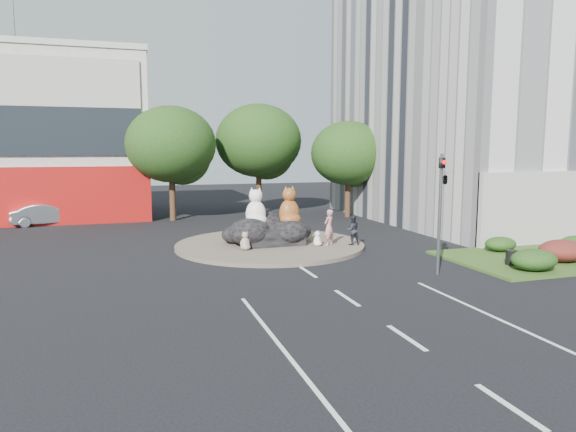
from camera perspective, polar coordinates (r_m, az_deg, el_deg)
name	(u,v)px	position (r m, az deg, el deg)	size (l,w,h in m)	color
ground	(347,298)	(18.28, 6.56, -9.05)	(120.00, 120.00, 0.00)	black
roundabout_island	(270,245)	(27.44, -2.02, -3.23)	(10.00, 10.00, 0.20)	brown
rock_plinth	(270,235)	(27.34, -2.03, -2.10)	(3.20, 2.60, 0.90)	black
grass_verge	(553,258)	(27.50, 27.32, -4.13)	(10.00, 6.00, 0.12)	#2E4C19
tree_left	(172,148)	(38.18, -12.77, 7.36)	(6.46, 6.46, 8.27)	#382314
tree_mid	(259,144)	(41.34, -3.22, 7.95)	(6.84, 6.84, 8.76)	#382314
tree_right	(349,156)	(39.56, 6.76, 6.59)	(5.70, 5.70, 7.30)	#382314
hedge_near_green	(534,260)	(23.94, 25.66, -4.40)	(2.00, 1.60, 0.90)	black
hedge_red	(562,251)	(26.36, 28.15, -3.42)	(2.20, 1.76, 0.99)	#521618
hedge_back_green	(501,244)	(27.72, 22.55, -2.89)	(1.60, 1.28, 0.72)	black
traffic_light	(443,188)	(21.85, 16.82, 3.04)	(0.44, 1.24, 5.00)	#595B60
street_lamp	(499,160)	(31.26, 22.40, 5.74)	(2.34, 0.22, 8.06)	#595B60
cat_white	(256,207)	(27.12, -3.61, 0.99)	(1.25, 1.08, 2.08)	white
cat_tabby	(289,206)	(27.25, 0.14, 1.12)	(1.29, 1.12, 2.16)	orange
kitten_calico	(245,240)	(25.58, -4.79, -2.73)	(0.57, 0.49, 0.95)	beige
kitten_white	(317,238)	(26.58, 3.27, -2.48)	(0.48, 0.42, 0.81)	white
pedestrian_pink	(329,227)	(26.73, 4.56, -1.28)	(0.68, 0.45, 1.88)	tan
pedestrian_dark	(352,230)	(27.03, 7.18, -1.54)	(0.76, 0.59, 1.57)	#212229
parked_car	(45,214)	(38.95, -25.35, 0.17)	(1.57, 4.49, 1.48)	#A8AAAF
litter_bin	(511,257)	(24.67, 23.57, -4.25)	(0.49, 0.49, 0.65)	black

